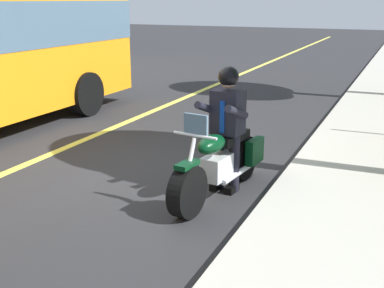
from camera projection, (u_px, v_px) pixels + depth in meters
ground_plane at (152, 170)px, 7.62m from camera, size 80.00×80.00×0.00m
lane_center_stripe at (50, 154)px, 8.41m from camera, size 60.00×0.16×0.01m
motorcycle_main at (220, 163)px, 6.57m from camera, size 2.22×0.76×1.26m
rider_main at (227, 118)px, 6.56m from camera, size 0.67×0.60×1.74m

